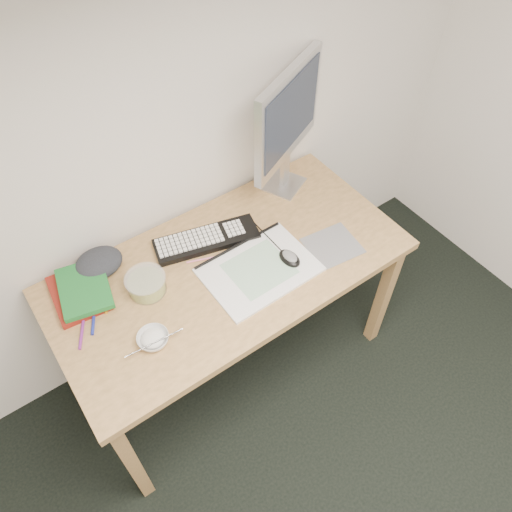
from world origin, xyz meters
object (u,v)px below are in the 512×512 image
(rice_bowl, at_px, (153,339))
(sketchpad, at_px, (259,270))
(keyboard, at_px, (207,240))
(monitor, at_px, (288,118))
(desk, at_px, (230,278))

(rice_bowl, bearing_deg, sketchpad, 5.12)
(keyboard, relative_size, monitor, 0.75)
(keyboard, xyz_separation_m, rice_bowl, (-0.39, -0.29, 0.00))
(desk, height_order, rice_bowl, rice_bowl)
(keyboard, bearing_deg, desk, -73.92)
(desk, xyz_separation_m, keyboard, (-0.00, 0.16, 0.09))
(sketchpad, relative_size, keyboard, 1.00)
(sketchpad, xyz_separation_m, keyboard, (-0.09, 0.25, 0.01))
(monitor, distance_m, rice_bowl, 1.00)
(rice_bowl, bearing_deg, monitor, 23.83)
(desk, bearing_deg, rice_bowl, -161.52)
(sketchpad, bearing_deg, rice_bowl, -175.69)
(desk, relative_size, rice_bowl, 12.57)
(desk, height_order, keyboard, keyboard)
(rice_bowl, bearing_deg, desk, 18.48)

